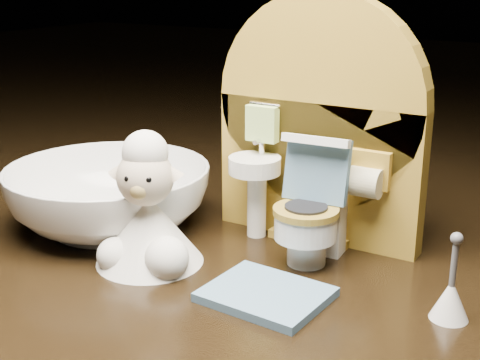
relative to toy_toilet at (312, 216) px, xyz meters
The scene contains 6 objects.
backdrop_panel 0.05m from the toy_toilet, 111.17° to the left, with size 0.13×0.05×0.15m.
toy_toilet is the anchor object (origin of this frame).
bath_mat 0.06m from the toy_toilet, 88.94° to the right, with size 0.06×0.05×0.00m, color slate.
toilet_brush 0.09m from the toy_toilet, 18.44° to the right, with size 0.02×0.02×0.04m.
plush_lamb 0.09m from the toy_toilet, 145.90° to the right, with size 0.06×0.06×0.08m.
ceramic_bowl 0.14m from the toy_toilet, behind, with size 0.13×0.13×0.04m, color white.
Camera 1 is at (0.16, -0.30, 0.16)m, focal length 50.00 mm.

